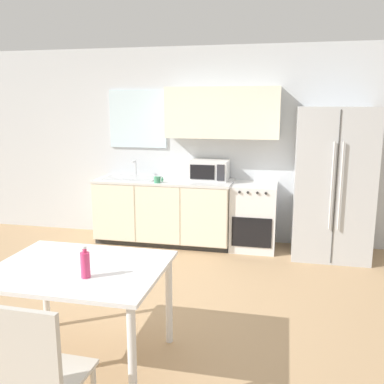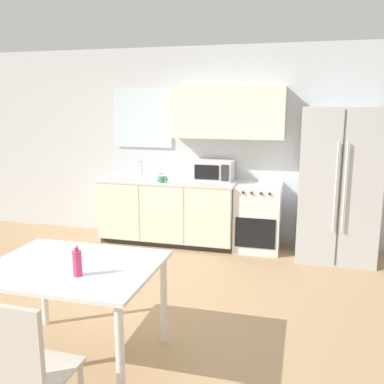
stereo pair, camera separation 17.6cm
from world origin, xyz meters
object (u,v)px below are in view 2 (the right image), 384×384
(refrigerator, at_px, (338,184))
(coffee_mug, at_px, (162,179))
(microwave, at_px, (214,170))
(drink_bottle, at_px, (77,262))
(oven_range, at_px, (258,217))
(dining_chair_near, at_px, (24,367))
(dining_table, at_px, (73,277))

(refrigerator, height_order, coffee_mug, refrigerator)
(microwave, height_order, drink_bottle, microwave)
(coffee_mug, bearing_deg, microwave, 30.00)
(oven_range, bearing_deg, dining_chair_near, -102.49)
(oven_range, xyz_separation_m, dining_chair_near, (-0.84, -3.80, 0.10))
(refrigerator, height_order, drink_bottle, refrigerator)
(coffee_mug, height_order, drink_bottle, drink_bottle)
(coffee_mug, relative_size, drink_bottle, 0.54)
(oven_range, height_order, dining_chair_near, dining_chair_near)
(oven_range, height_order, dining_table, oven_range)
(dining_table, relative_size, drink_bottle, 5.48)
(oven_range, bearing_deg, refrigerator, -3.93)
(refrigerator, bearing_deg, coffee_mug, -174.79)
(dining_table, height_order, drink_bottle, drink_bottle)
(dining_chair_near, bearing_deg, refrigerator, 65.50)
(refrigerator, distance_m, dining_chair_near, 4.18)
(dining_chair_near, relative_size, drink_bottle, 4.14)
(dining_table, distance_m, dining_chair_near, 0.90)
(oven_range, bearing_deg, dining_table, -109.49)
(refrigerator, relative_size, microwave, 3.68)
(coffee_mug, bearing_deg, dining_table, -85.43)
(refrigerator, distance_m, drink_bottle, 3.57)
(dining_chair_near, bearing_deg, oven_range, 78.99)
(dining_table, bearing_deg, microwave, 82.24)
(drink_bottle, bearing_deg, dining_table, 129.95)
(microwave, bearing_deg, drink_bottle, -94.90)
(oven_range, height_order, refrigerator, refrigerator)
(microwave, xyz_separation_m, dining_chair_near, (-0.21, -3.89, -0.50))
(coffee_mug, bearing_deg, drink_bottle, -82.91)
(oven_range, xyz_separation_m, dining_table, (-1.04, -2.94, 0.24))
(coffee_mug, distance_m, dining_table, 2.69)
(microwave, distance_m, coffee_mug, 0.73)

